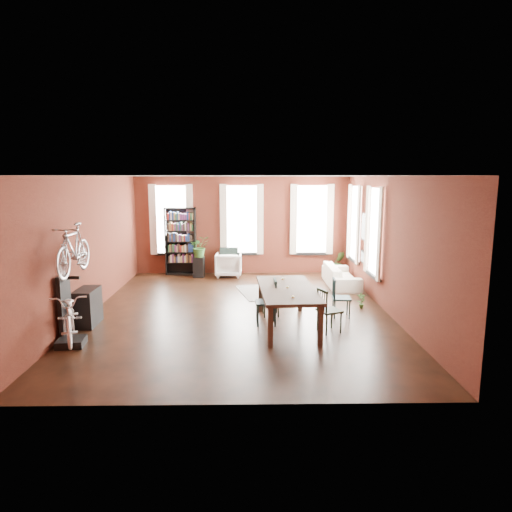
{
  "coord_description": "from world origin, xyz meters",
  "views": [
    {
      "loc": [
        0.21,
        -10.5,
        3.18
      ],
      "look_at": [
        0.4,
        0.6,
        1.25
      ],
      "focal_mm": 32.0,
      "sensor_mm": 36.0,
      "label": 1
    }
  ],
  "objects_px": {
    "dining_chair_d": "(341,298)",
    "cream_sofa": "(341,272)",
    "bicycle_floor": "(69,293)",
    "bike_trainer": "(71,342)",
    "dining_table": "(287,308)",
    "plant_stand": "(199,267)",
    "console_table": "(88,307)",
    "dining_chair_c": "(329,310)",
    "bookshelf": "(181,241)",
    "dining_chair_b": "(271,298)",
    "dining_chair_a": "(266,302)",
    "white_armchair": "(229,263)"
  },
  "relations": [
    {
      "from": "dining_chair_b",
      "to": "bookshelf",
      "type": "distance_m",
      "value": 5.39
    },
    {
      "from": "dining_chair_c",
      "to": "console_table",
      "type": "height_order",
      "value": "dining_chair_c"
    },
    {
      "from": "dining_table",
      "to": "white_armchair",
      "type": "height_order",
      "value": "dining_table"
    },
    {
      "from": "dining_chair_c",
      "to": "cream_sofa",
      "type": "relative_size",
      "value": 0.44
    },
    {
      "from": "dining_chair_a",
      "to": "dining_table",
      "type": "bearing_deg",
      "value": 65.24
    },
    {
      "from": "dining_chair_a",
      "to": "dining_chair_c",
      "type": "height_order",
      "value": "dining_chair_a"
    },
    {
      "from": "dining_chair_a",
      "to": "plant_stand",
      "type": "bearing_deg",
      "value": -159.58
    },
    {
      "from": "dining_chair_b",
      "to": "dining_chair_c",
      "type": "distance_m",
      "value": 1.63
    },
    {
      "from": "dining_chair_d",
      "to": "bicycle_floor",
      "type": "relative_size",
      "value": 0.5
    },
    {
      "from": "dining_chair_c",
      "to": "bicycle_floor",
      "type": "xyz_separation_m",
      "value": [
        -5.05,
        -0.69,
        0.57
      ]
    },
    {
      "from": "dining_chair_b",
      "to": "cream_sofa",
      "type": "xyz_separation_m",
      "value": [
        2.22,
        2.9,
        -0.02
      ]
    },
    {
      "from": "dining_chair_b",
      "to": "plant_stand",
      "type": "relative_size",
      "value": 1.29
    },
    {
      "from": "plant_stand",
      "to": "cream_sofa",
      "type": "bearing_deg",
      "value": -16.07
    },
    {
      "from": "bookshelf",
      "to": "dining_chair_b",
      "type": "bearing_deg",
      "value": -59.31
    },
    {
      "from": "dining_chair_a",
      "to": "bicycle_floor",
      "type": "relative_size",
      "value": 0.56
    },
    {
      "from": "cream_sofa",
      "to": "plant_stand",
      "type": "height_order",
      "value": "cream_sofa"
    },
    {
      "from": "dining_chair_a",
      "to": "bike_trainer",
      "type": "bearing_deg",
      "value": -73.78
    },
    {
      "from": "dining_chair_a",
      "to": "white_armchair",
      "type": "bearing_deg",
      "value": -170.19
    },
    {
      "from": "white_armchair",
      "to": "bicycle_floor",
      "type": "bearing_deg",
      "value": 67.6
    },
    {
      "from": "dining_chair_d",
      "to": "cream_sofa",
      "type": "height_order",
      "value": "dining_chair_d"
    },
    {
      "from": "dining_table",
      "to": "bicycle_floor",
      "type": "bearing_deg",
      "value": -169.26
    },
    {
      "from": "bike_trainer",
      "to": "dining_table",
      "type": "bearing_deg",
      "value": 14.0
    },
    {
      "from": "plant_stand",
      "to": "bike_trainer",
      "type": "bearing_deg",
      "value": -106.68
    },
    {
      "from": "dining_chair_c",
      "to": "plant_stand",
      "type": "distance_m",
      "value": 6.22
    },
    {
      "from": "dining_table",
      "to": "bike_trainer",
      "type": "height_order",
      "value": "dining_table"
    },
    {
      "from": "white_armchair",
      "to": "console_table",
      "type": "height_order",
      "value": "white_armchair"
    },
    {
      "from": "dining_chair_a",
      "to": "plant_stand",
      "type": "relative_size",
      "value": 1.51
    },
    {
      "from": "white_armchair",
      "to": "plant_stand",
      "type": "distance_m",
      "value": 0.96
    },
    {
      "from": "dining_chair_d",
      "to": "bicycle_floor",
      "type": "distance_m",
      "value": 5.8
    },
    {
      "from": "dining_chair_c",
      "to": "white_armchair",
      "type": "bearing_deg",
      "value": 0.54
    },
    {
      "from": "dining_chair_b",
      "to": "bicycle_floor",
      "type": "bearing_deg",
      "value": -68.97
    },
    {
      "from": "dining_chair_b",
      "to": "dining_chair_a",
      "type": "bearing_deg",
      "value": -16.56
    },
    {
      "from": "bookshelf",
      "to": "cream_sofa",
      "type": "height_order",
      "value": "bookshelf"
    },
    {
      "from": "bookshelf",
      "to": "plant_stand",
      "type": "height_order",
      "value": "bookshelf"
    },
    {
      "from": "plant_stand",
      "to": "dining_chair_a",
      "type": "bearing_deg",
      "value": -67.61
    },
    {
      "from": "bookshelf",
      "to": "plant_stand",
      "type": "distance_m",
      "value": 1.09
    },
    {
      "from": "bookshelf",
      "to": "white_armchair",
      "type": "bearing_deg",
      "value": -12.04
    },
    {
      "from": "white_armchair",
      "to": "bike_trainer",
      "type": "xyz_separation_m",
      "value": [
        -2.75,
        -6.13,
        -0.35
      ]
    },
    {
      "from": "bookshelf",
      "to": "plant_stand",
      "type": "xyz_separation_m",
      "value": [
        0.63,
        -0.45,
        -0.77
      ]
    },
    {
      "from": "dining_table",
      "to": "dining_chair_a",
      "type": "xyz_separation_m",
      "value": [
        -0.45,
        0.19,
        0.07
      ]
    },
    {
      "from": "bike_trainer",
      "to": "plant_stand",
      "type": "relative_size",
      "value": 0.75
    },
    {
      "from": "cream_sofa",
      "to": "bookshelf",
      "type": "bearing_deg",
      "value": 71.05
    },
    {
      "from": "console_table",
      "to": "plant_stand",
      "type": "height_order",
      "value": "console_table"
    },
    {
      "from": "bookshelf",
      "to": "cream_sofa",
      "type": "xyz_separation_m",
      "value": [
        4.95,
        -1.7,
        -0.69
      ]
    },
    {
      "from": "white_armchair",
      "to": "console_table",
      "type": "relative_size",
      "value": 1.05
    },
    {
      "from": "dining_chair_b",
      "to": "dining_chair_d",
      "type": "xyz_separation_m",
      "value": [
        1.61,
        -0.12,
        0.02
      ]
    },
    {
      "from": "bookshelf",
      "to": "bicycle_floor",
      "type": "xyz_separation_m",
      "value": [
        -1.16,
        -6.44,
        -0.07
      ]
    },
    {
      "from": "bookshelf",
      "to": "console_table",
      "type": "height_order",
      "value": "bookshelf"
    },
    {
      "from": "bike_trainer",
      "to": "plant_stand",
      "type": "height_order",
      "value": "plant_stand"
    },
    {
      "from": "plant_stand",
      "to": "console_table",
      "type": "bearing_deg",
      "value": -111.89
    }
  ]
}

